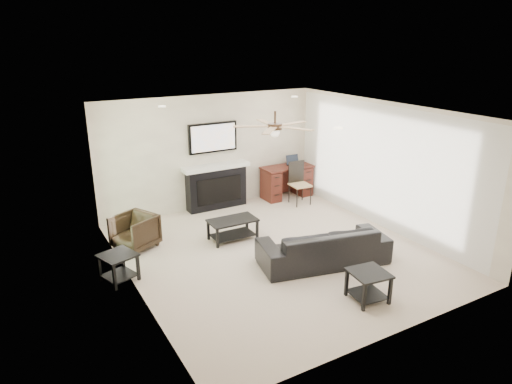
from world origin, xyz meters
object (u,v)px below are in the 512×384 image
armchair (135,232)px  desk (287,182)px  sofa (323,246)px  fireplace_unit (216,167)px  coffee_table (233,229)px

armchair → desk: 4.04m
sofa → desk: 3.40m
fireplace_unit → desk: (1.76, -0.15, -0.57)m
sofa → armchair: (-2.60, 2.15, -0.00)m
armchair → desk: size_ratio=0.57×
fireplace_unit → desk: fireplace_unit is taller
sofa → armchair: sofa is taller
sofa → fireplace_unit: 3.38m
armchair → coffee_table: 1.79m
coffee_table → desk: bearing=35.7°
fireplace_unit → armchair: bearing=-152.2°
coffee_table → desk: 2.70m
coffee_table → armchair: bearing=163.1°
sofa → desk: size_ratio=1.78×
fireplace_unit → sofa: bearing=-82.4°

